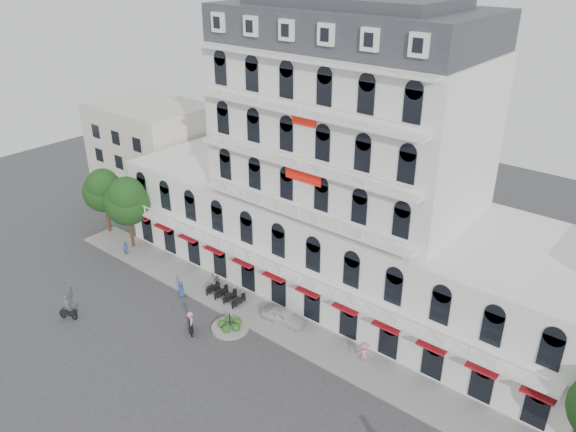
# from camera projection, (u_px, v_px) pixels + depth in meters

# --- Properties ---
(ground) EXTENTS (120.00, 120.00, 0.00)m
(ground) POSITION_uv_depth(u_px,v_px,m) (202.00, 383.00, 41.43)
(ground) COLOR #38383A
(ground) RESTS_ON ground
(sidewalk) EXTENTS (53.00, 4.00, 0.16)m
(sidewalk) POSITION_uv_depth(u_px,v_px,m) (280.00, 325.00, 47.65)
(sidewalk) COLOR gray
(sidewalk) RESTS_ON ground
(main_building) EXTENTS (45.00, 15.00, 25.80)m
(main_building) POSITION_uv_depth(u_px,v_px,m) (345.00, 186.00, 49.59)
(main_building) COLOR silver
(main_building) RESTS_ON ground
(flank_building_west) EXTENTS (14.00, 10.00, 12.00)m
(flank_building_west) POSITION_uv_depth(u_px,v_px,m) (153.00, 151.00, 69.86)
(flank_building_west) COLOR beige
(flank_building_west) RESTS_ON ground
(traffic_island) EXTENTS (3.20, 3.20, 1.60)m
(traffic_island) POSITION_uv_depth(u_px,v_px,m) (230.00, 326.00, 47.20)
(traffic_island) COLOR gray
(traffic_island) RESTS_ON ground
(parked_scooter_row) EXTENTS (4.40, 1.80, 1.10)m
(parked_scooter_row) POSITION_uv_depth(u_px,v_px,m) (226.00, 300.00, 51.18)
(parked_scooter_row) COLOR black
(parked_scooter_row) RESTS_ON ground
(tree_west_outer) EXTENTS (4.50, 4.48, 7.76)m
(tree_west_outer) POSITION_uv_depth(u_px,v_px,m) (103.00, 188.00, 60.86)
(tree_west_outer) COLOR #382314
(tree_west_outer) RESTS_ON ground
(tree_west_inner) EXTENTS (4.76, 4.76, 8.25)m
(tree_west_inner) POSITION_uv_depth(u_px,v_px,m) (127.00, 199.00, 57.51)
(tree_west_inner) COLOR #382314
(tree_west_inner) RESTS_ON ground
(parked_car) EXTENTS (4.05, 2.09, 1.32)m
(parked_car) POSITION_uv_depth(u_px,v_px,m) (283.00, 316.00, 47.80)
(parked_car) COLOR silver
(parked_car) RESTS_ON ground
(rider_west) EXTENTS (1.58, 0.97, 2.30)m
(rider_west) POSITION_uv_depth(u_px,v_px,m) (67.00, 308.00, 48.15)
(rider_west) COLOR black
(rider_west) RESTS_ON ground
(rider_center) EXTENTS (1.40, 1.21, 2.00)m
(rider_center) POSITION_uv_depth(u_px,v_px,m) (191.00, 322.00, 46.45)
(rider_center) COLOR black
(rider_center) RESTS_ON ground
(pedestrian_left) EXTENTS (0.79, 0.52, 1.58)m
(pedestrian_left) POSITION_uv_depth(u_px,v_px,m) (181.00, 289.00, 51.30)
(pedestrian_left) COLOR navy
(pedestrian_left) RESTS_ON ground
(pedestrian_mid) EXTENTS (0.94, 0.46, 1.56)m
(pedestrian_mid) POSITION_uv_depth(u_px,v_px,m) (218.00, 283.00, 52.31)
(pedestrian_mid) COLOR #515057
(pedestrian_mid) RESTS_ON ground
(pedestrian_right) EXTENTS (1.42, 1.31, 1.92)m
(pedestrian_right) POSITION_uv_depth(u_px,v_px,m) (364.00, 353.00, 43.05)
(pedestrian_right) COLOR #CC6CA6
(pedestrian_right) RESTS_ON ground
(pedestrian_far) EXTENTS (0.66, 0.58, 1.51)m
(pedestrian_far) POSITION_uv_depth(u_px,v_px,m) (126.00, 250.00, 58.01)
(pedestrian_far) COLOR navy
(pedestrian_far) RESTS_ON ground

